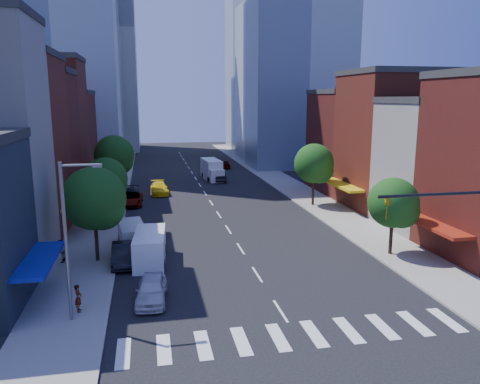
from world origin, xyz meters
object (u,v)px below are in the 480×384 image
object	(u,v)px
parked_car_second	(123,254)
traffic_car_oncoming	(220,176)
taxi	(159,188)
cargo_van_far	(132,236)
cargo_van_near	(150,248)
parked_car_front	(152,290)
traffic_car_far	(225,164)
box_truck	(212,170)
parked_car_third	(132,199)
pedestrian_far	(61,251)
parked_car_rear	(132,195)
pedestrian_near	(78,298)

from	to	relation	value
parked_car_second	traffic_car_oncoming	bearing A→B (deg)	68.48
taxi	cargo_van_far	bearing A→B (deg)	-99.98
cargo_van_near	parked_car_front	bearing A→B (deg)	-85.97
parked_car_second	traffic_car_far	world-z (taller)	parked_car_second
box_truck	parked_car_third	bearing A→B (deg)	-131.33
pedestrian_far	parked_car_second	bearing A→B (deg)	79.31
taxi	traffic_car_oncoming	bearing A→B (deg)	37.47
parked_car_rear	cargo_van_far	size ratio (longest dim) A/B	1.02
cargo_van_near	pedestrian_near	size ratio (longest dim) A/B	3.49
parked_car_second	pedestrian_near	xyz separation A→B (m)	(-2.22, -8.15, 0.18)
parked_car_third	taxi	distance (m)	6.95
parked_car_rear	traffic_car_oncoming	world-z (taller)	traffic_car_oncoming
parked_car_rear	pedestrian_far	world-z (taller)	pedestrian_far
parked_car_third	cargo_van_far	world-z (taller)	cargo_van_far
parked_car_front	traffic_car_far	distance (m)	56.76
parked_car_front	pedestrian_far	size ratio (longest dim) A/B	2.57
parked_car_front	pedestrian_far	distance (m)	10.56
parked_car_front	cargo_van_far	bearing A→B (deg)	102.36
parked_car_third	pedestrian_far	xyz separation A→B (m)	(-4.75, -19.50, 0.30)
parked_car_second	cargo_van_near	xyz separation A→B (m)	(1.99, -0.18, 0.39)
traffic_car_oncoming	cargo_van_near	bearing A→B (deg)	77.53
parked_car_rear	traffic_car_far	world-z (taller)	parked_car_rear
cargo_van_near	pedestrian_near	distance (m)	9.02
parked_car_rear	taxi	size ratio (longest dim) A/B	0.99
parked_car_third	parked_car_rear	bearing A→B (deg)	92.98
parked_car_front	cargo_van_far	xyz separation A→B (m)	(-1.43, 11.06, 0.27)
cargo_van_far	traffic_car_oncoming	size ratio (longest dim) A/B	1.10
parked_car_third	taxi	world-z (taller)	taxi
parked_car_front	cargo_van_near	world-z (taller)	cargo_van_near
cargo_van_near	cargo_van_far	size ratio (longest dim) A/B	1.12
traffic_car_far	pedestrian_near	world-z (taller)	pedestrian_near
parked_car_rear	traffic_car_oncoming	distance (m)	17.15
cargo_van_near	traffic_car_oncoming	distance (m)	36.22
cargo_van_near	parked_car_third	bearing A→B (deg)	99.24
cargo_van_near	pedestrian_near	xyz separation A→B (m)	(-4.21, -7.97, -0.21)
parked_car_front	cargo_van_far	distance (m)	11.16
cargo_van_near	cargo_van_far	world-z (taller)	cargo_van_near
cargo_van_near	pedestrian_far	distance (m)	6.75
cargo_van_far	traffic_car_oncoming	bearing A→B (deg)	60.52
cargo_van_near	traffic_car_oncoming	xyz separation A→B (m)	(10.90, 34.54, -0.41)
parked_car_third	traffic_car_oncoming	bearing A→B (deg)	48.83
taxi	traffic_car_far	world-z (taller)	taxi
traffic_car_oncoming	parked_car_second	bearing A→B (deg)	74.48
parked_car_second	box_truck	xyz separation A→B (m)	(11.94, 36.35, 0.66)
parked_car_front	traffic_car_far	world-z (taller)	parked_car_front
traffic_car_oncoming	parked_car_front	bearing A→B (deg)	80.37
traffic_car_oncoming	traffic_car_far	size ratio (longest dim) A/B	1.17
parked_car_second	cargo_van_far	size ratio (longest dim) A/B	0.94
pedestrian_far	traffic_car_far	bearing A→B (deg)	156.98
cargo_van_far	taxi	distance (m)	22.85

